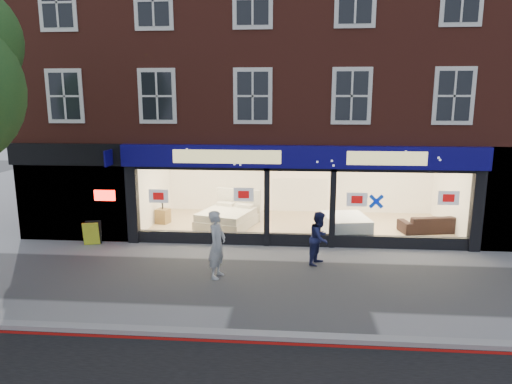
# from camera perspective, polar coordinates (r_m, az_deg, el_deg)

# --- Properties ---
(ground) EXTENTS (120.00, 120.00, 0.00)m
(ground) POSITION_cam_1_polar(r_m,az_deg,el_deg) (12.21, 5.52, -11.20)
(ground) COLOR gray
(ground) RESTS_ON ground
(kerb_line) EXTENTS (60.00, 0.10, 0.01)m
(kerb_line) POSITION_cam_1_polar(r_m,az_deg,el_deg) (9.43, 5.77, -18.47)
(kerb_line) COLOR #8C0A07
(kerb_line) RESTS_ON ground
(kerb_stone) EXTENTS (60.00, 0.25, 0.12)m
(kerb_stone) POSITION_cam_1_polar(r_m,az_deg,el_deg) (9.57, 5.76, -17.59)
(kerb_stone) COLOR gray
(kerb_stone) RESTS_ON ground
(showroom_floor) EXTENTS (11.00, 4.50, 0.10)m
(showroom_floor) POSITION_cam_1_polar(r_m,az_deg,el_deg) (17.16, 5.29, -4.26)
(showroom_floor) COLOR tan
(showroom_floor) RESTS_ON ground
(building) EXTENTS (19.00, 8.26, 10.30)m
(building) POSITION_cam_1_polar(r_m,az_deg,el_deg) (18.30, 5.59, 17.64)
(building) COLOR maroon
(building) RESTS_ON ground
(display_bed) EXTENTS (2.33, 2.59, 1.22)m
(display_bed) POSITION_cam_1_polar(r_m,az_deg,el_deg) (16.88, -3.50, -3.12)
(display_bed) COLOR beige
(display_bed) RESTS_ON showroom_floor
(bedside_table) EXTENTS (0.55, 0.55, 0.55)m
(bedside_table) POSITION_cam_1_polar(r_m,az_deg,el_deg) (17.59, -11.55, -2.96)
(bedside_table) COLOR brown
(bedside_table) RESTS_ON showroom_floor
(mattress_stack) EXTENTS (1.66, 1.96, 0.69)m
(mattress_stack) POSITION_cam_1_polar(r_m,az_deg,el_deg) (15.95, 11.13, -4.18)
(mattress_stack) COLOR white
(mattress_stack) RESTS_ON showroom_floor
(sofa) EXTENTS (2.17, 1.18, 0.60)m
(sofa) POSITION_cam_1_polar(r_m,az_deg,el_deg) (17.25, 20.82, -3.70)
(sofa) COLOR black
(sofa) RESTS_ON showroom_floor
(a_board) EXTENTS (0.58, 0.45, 0.79)m
(a_board) POSITION_cam_1_polar(r_m,az_deg,el_deg) (15.96, -19.79, -4.85)
(a_board) COLOR yellow
(a_board) RESTS_ON ground
(pedestrian_grey) EXTENTS (0.58, 0.75, 1.83)m
(pedestrian_grey) POSITION_cam_1_polar(r_m,az_deg,el_deg) (12.26, -4.90, -6.53)
(pedestrian_grey) COLOR #AAADB2
(pedestrian_grey) RESTS_ON ground
(pedestrian_blue) EXTENTS (0.86, 0.94, 1.56)m
(pedestrian_blue) POSITION_cam_1_polar(r_m,az_deg,el_deg) (13.33, 7.95, -5.72)
(pedestrian_blue) COLOR #191D46
(pedestrian_blue) RESTS_ON ground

